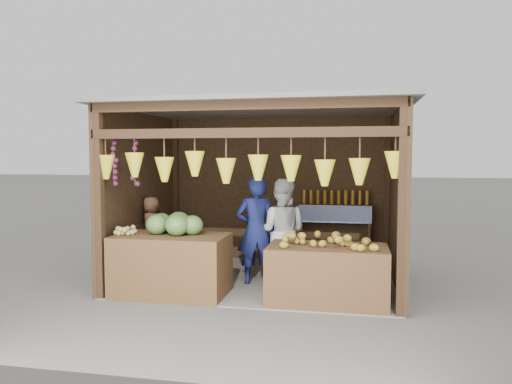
# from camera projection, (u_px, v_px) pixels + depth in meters

# --- Properties ---
(ground) EXTENTS (80.00, 80.00, 0.00)m
(ground) POSITION_uv_depth(u_px,v_px,m) (262.00, 280.00, 7.72)
(ground) COLOR #514F49
(ground) RESTS_ON ground
(stall_structure) EXTENTS (4.30, 3.30, 2.66)m
(stall_structure) POSITION_uv_depth(u_px,v_px,m) (260.00, 173.00, 7.57)
(stall_structure) COLOR slate
(stall_structure) RESTS_ON ground
(back_shelf) EXTENTS (1.25, 0.32, 1.32)m
(back_shelf) POSITION_uv_depth(u_px,v_px,m) (335.00, 216.00, 8.71)
(back_shelf) COLOR #382314
(back_shelf) RESTS_ON ground
(counter_left) EXTENTS (1.54, 0.85, 0.83)m
(counter_left) POSITION_uv_depth(u_px,v_px,m) (171.00, 265.00, 6.85)
(counter_left) COLOR #492E18
(counter_left) RESTS_ON ground
(counter_right) EXTENTS (1.53, 0.85, 0.75)m
(counter_right) POSITION_uv_depth(u_px,v_px,m) (327.00, 275.00, 6.46)
(counter_right) COLOR #50371A
(counter_right) RESTS_ON ground
(stool) EXTENTS (0.30, 0.30, 0.28)m
(stool) POSITION_uv_depth(u_px,v_px,m) (152.00, 266.00, 8.03)
(stool) COLOR black
(stool) RESTS_ON ground
(man_standing) EXTENTS (0.68, 0.54, 1.63)m
(man_standing) POSITION_uv_depth(u_px,v_px,m) (256.00, 231.00, 7.38)
(man_standing) COLOR #141A4B
(man_standing) RESTS_ON ground
(woman_standing) EXTENTS (0.80, 0.64, 1.58)m
(woman_standing) POSITION_uv_depth(u_px,v_px,m) (282.00, 231.00, 7.46)
(woman_standing) COLOR silver
(woman_standing) RESTS_ON ground
(vendor_seated) EXTENTS (0.58, 0.56, 1.00)m
(vendor_seated) POSITION_uv_depth(u_px,v_px,m) (151.00, 227.00, 7.99)
(vendor_seated) COLOR #513120
(vendor_seated) RESTS_ON stool
(melon_pile) EXTENTS (1.00, 0.50, 0.32)m
(melon_pile) POSITION_uv_depth(u_px,v_px,m) (172.00, 223.00, 6.88)
(melon_pile) COLOR #154612
(melon_pile) RESTS_ON counter_left
(tanfruit_pile) EXTENTS (0.34, 0.40, 0.13)m
(tanfruit_pile) POSITION_uv_depth(u_px,v_px,m) (126.00, 230.00, 6.88)
(tanfruit_pile) COLOR tan
(tanfruit_pile) RESTS_ON counter_left
(mango_pile) EXTENTS (1.40, 0.64, 0.22)m
(mango_pile) POSITION_uv_depth(u_px,v_px,m) (329.00, 238.00, 6.38)
(mango_pile) COLOR #C26619
(mango_pile) RESTS_ON counter_right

